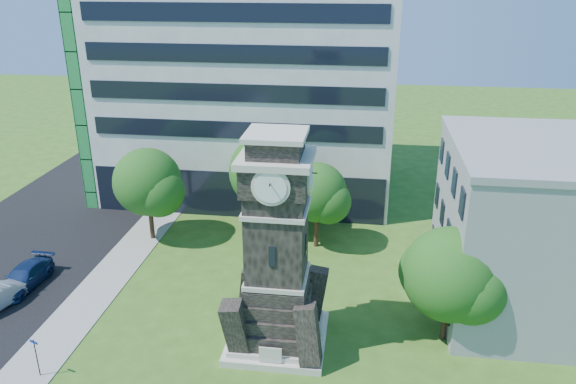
# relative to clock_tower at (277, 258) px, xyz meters

# --- Properties ---
(ground) EXTENTS (160.00, 160.00, 0.00)m
(ground) POSITION_rel_clock_tower_xyz_m (-3.00, -2.00, -5.28)
(ground) COLOR #325A19
(ground) RESTS_ON ground
(sidewalk) EXTENTS (3.00, 70.00, 0.06)m
(sidewalk) POSITION_rel_clock_tower_xyz_m (-12.50, 3.00, -5.25)
(sidewalk) COLOR gray
(sidewalk) RESTS_ON ground
(clock_tower) EXTENTS (5.40, 5.40, 12.22)m
(clock_tower) POSITION_rel_clock_tower_xyz_m (0.00, 0.00, 0.00)
(clock_tower) COLOR beige
(clock_tower) RESTS_ON ground
(office_tall) EXTENTS (26.20, 15.11, 28.60)m
(office_tall) POSITION_rel_clock_tower_xyz_m (-6.20, 23.84, 8.94)
(office_tall) COLOR white
(office_tall) RESTS_ON ground
(office_low) EXTENTS (15.20, 12.20, 10.40)m
(office_low) POSITION_rel_clock_tower_xyz_m (16.97, 6.00, -0.07)
(office_low) COLOR gray
(office_low) RESTS_ON ground
(car_street_north) EXTENTS (2.18, 4.94, 1.41)m
(car_street_north) POSITION_rel_clock_tower_xyz_m (-17.47, 3.51, -4.58)
(car_street_north) COLOR #12244E
(car_street_north) RESTS_ON ground
(car_east_lot) EXTENTS (5.04, 3.49, 1.28)m
(car_east_lot) POSITION_rel_clock_tower_xyz_m (12.35, 2.32, -4.64)
(car_east_lot) COLOR #4B4B50
(car_east_lot) RESTS_ON ground
(park_bench) EXTENTS (1.95, 0.52, 1.01)m
(park_bench) POSITION_rel_clock_tower_xyz_m (0.64, -0.68, -4.75)
(park_bench) COLOR black
(park_bench) RESTS_ON ground
(street_sign) EXTENTS (0.54, 0.05, 2.25)m
(street_sign) POSITION_rel_clock_tower_xyz_m (-11.72, -4.62, -3.87)
(street_sign) COLOR black
(street_sign) RESTS_ON ground
(tree_nw) EXTENTS (5.65, 5.14, 7.29)m
(tree_nw) POSITION_rel_clock_tower_xyz_m (-11.60, 11.53, -0.75)
(tree_nw) COLOR #332114
(tree_nw) RESTS_ON ground
(tree_nc) EXTENTS (6.36, 5.78, 7.94)m
(tree_nc) POSITION_rel_clock_tower_xyz_m (-2.95, 14.07, -0.43)
(tree_nc) COLOR #332114
(tree_nc) RESTS_ON ground
(tree_ne) EXTENTS (4.87, 4.43, 6.59)m
(tree_ne) POSITION_rel_clock_tower_xyz_m (1.15, 12.00, -1.08)
(tree_ne) COLOR #332114
(tree_ne) RESTS_ON ground
(tree_east) EXTENTS (5.76, 5.24, 6.77)m
(tree_east) POSITION_rel_clock_tower_xyz_m (9.38, 1.55, -1.29)
(tree_east) COLOR #332114
(tree_east) RESTS_ON ground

